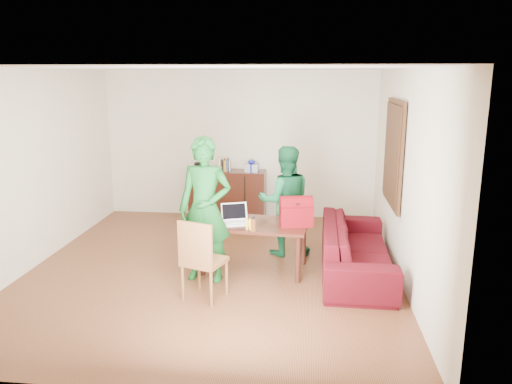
# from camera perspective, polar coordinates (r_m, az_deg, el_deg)

# --- Properties ---
(room) EXTENTS (5.20, 5.70, 2.90)m
(room) POSITION_cam_1_polar(r_m,az_deg,el_deg) (6.75, -4.84, 1.99)
(room) COLOR #402010
(room) RESTS_ON ground
(table) EXTENTS (1.51, 0.94, 0.67)m
(table) POSITION_cam_1_polar(r_m,az_deg,el_deg) (6.77, -0.18, -4.17)
(table) COLOR black
(table) RESTS_ON ground
(chair) EXTENTS (0.57, 0.56, 1.00)m
(chair) POSITION_cam_1_polar(r_m,az_deg,el_deg) (6.07, -5.95, -9.44)
(chair) COLOR brown
(chair) RESTS_ON ground
(person_near) EXTENTS (0.72, 0.50, 1.88)m
(person_near) POSITION_cam_1_polar(r_m,az_deg,el_deg) (6.41, -5.84, -2.04)
(person_near) COLOR #13561E
(person_near) RESTS_ON ground
(person_far) EXTENTS (0.89, 0.75, 1.63)m
(person_far) POSITION_cam_1_polar(r_m,az_deg,el_deg) (7.34, 3.34, -1.02)
(person_far) COLOR #145D33
(person_far) RESTS_ON ground
(laptop) EXTENTS (0.42, 0.35, 0.25)m
(laptop) POSITION_cam_1_polar(r_m,az_deg,el_deg) (6.69, -2.25, -3.27)
(laptop) COLOR white
(laptop) RESTS_ON table
(bananas) EXTENTS (0.18, 0.14, 0.06)m
(bananas) POSITION_cam_1_polar(r_m,az_deg,el_deg) (6.41, -0.71, -4.15)
(bananas) COLOR gold
(bananas) RESTS_ON table
(bottle) EXTENTS (0.07, 0.07, 0.19)m
(bottle) POSITION_cam_1_polar(r_m,az_deg,el_deg) (6.35, -0.28, -3.71)
(bottle) COLOR #5F2F15
(bottle) RESTS_ON table
(red_bag) EXTENTS (0.47, 0.32, 0.31)m
(red_bag) POSITION_cam_1_polar(r_m,az_deg,el_deg) (6.61, 4.60, -2.52)
(red_bag) COLOR maroon
(red_bag) RESTS_ON table
(sofa) EXTENTS (0.95, 2.31, 0.67)m
(sofa) POSITION_cam_1_polar(r_m,az_deg,el_deg) (6.93, 11.39, -6.29)
(sofa) COLOR #3D070C
(sofa) RESTS_ON ground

